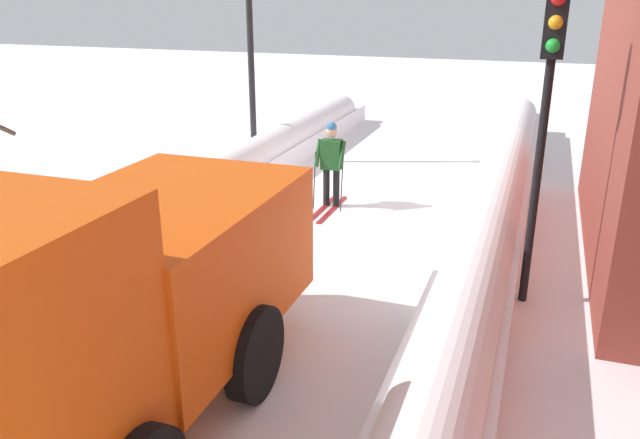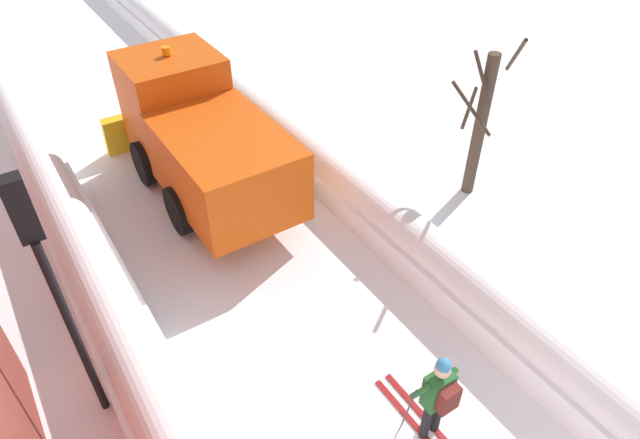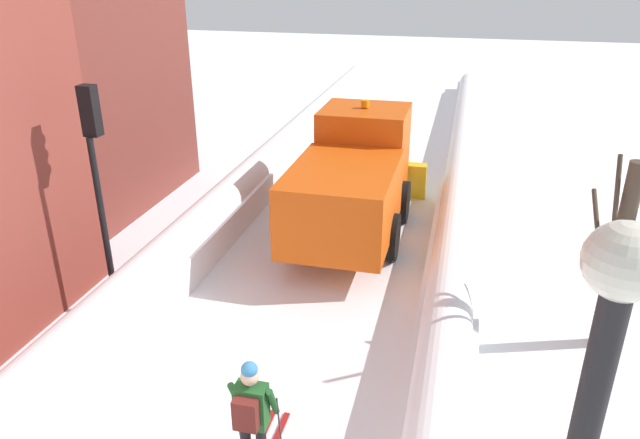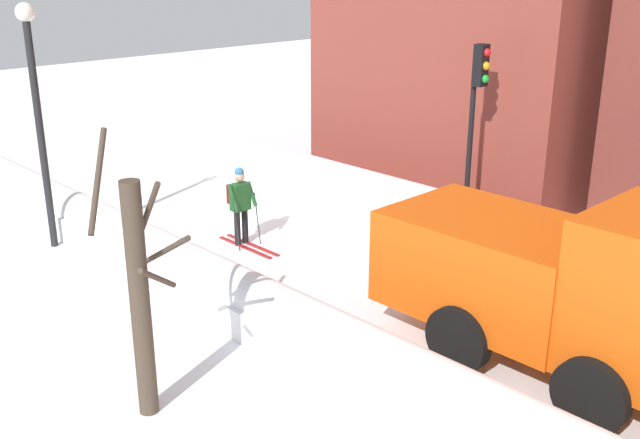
% 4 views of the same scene
% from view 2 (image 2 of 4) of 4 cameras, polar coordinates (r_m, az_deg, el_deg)
% --- Properties ---
extents(ground_plane, '(80.00, 80.00, 0.00)m').
position_cam_2_polar(ground_plane, '(14.64, -14.20, 4.60)').
color(ground_plane, white).
extents(snowbank_left, '(1.10, 36.00, 1.20)m').
position_cam_2_polar(snowbank_left, '(13.94, -25.52, 2.47)').
color(snowbank_left, white).
rests_on(snowbank_left, ground).
extents(snowbank_right, '(1.10, 36.00, 1.01)m').
position_cam_2_polar(snowbank_right, '(15.34, -4.39, 9.45)').
color(snowbank_right, white).
rests_on(snowbank_right, ground).
extents(plow_truck, '(3.20, 5.98, 3.12)m').
position_cam_2_polar(plow_truck, '(13.14, -12.14, 8.35)').
color(plow_truck, '#DB510F').
rests_on(plow_truck, ground).
extents(skier, '(0.62, 1.80, 1.81)m').
position_cam_2_polar(skier, '(8.59, 11.90, -17.18)').
color(skier, black).
rests_on(skier, ground).
extents(traffic_light_pole, '(0.28, 0.42, 4.42)m').
position_cam_2_polar(traffic_light_pole, '(7.97, -26.36, -4.11)').
color(traffic_light_pole, black).
rests_on(traffic_light_pole, ground).
extents(bare_tree_near, '(1.26, 1.39, 4.05)m').
position_cam_2_polar(bare_tree_near, '(13.10, 16.08, 9.43)').
color(bare_tree_near, '#45382C').
rests_on(bare_tree_near, ground).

